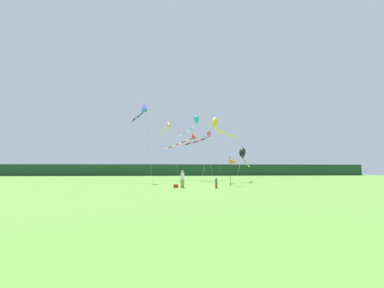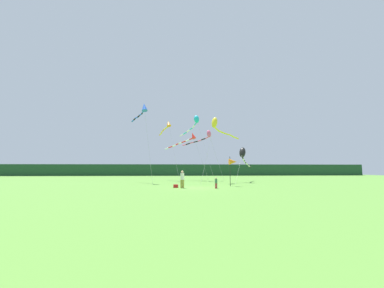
{
  "view_description": "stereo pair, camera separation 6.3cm",
  "coord_description": "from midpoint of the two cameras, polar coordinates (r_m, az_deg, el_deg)",
  "views": [
    {
      "loc": [
        -2.15,
        -24.72,
        1.98
      ],
      "look_at": [
        0.0,
        6.0,
        5.21
      ],
      "focal_mm": 22.13,
      "sensor_mm": 36.0,
      "label": 1
    },
    {
      "loc": [
        -2.09,
        -24.72,
        1.98
      ],
      "look_at": [
        0.0,
        6.0,
        5.21
      ],
      "focal_mm": 22.13,
      "sensor_mm": 36.0,
      "label": 2
    }
  ],
  "objects": [
    {
      "name": "kite_black",
      "position": [
        35.96,
        12.13,
        -2.41
      ],
      "size": [
        5.17,
        9.57,
        5.31
      ],
      "color": "#B2B2B2",
      "rests_on": "ground"
    },
    {
      "name": "kite_cyan",
      "position": [
        41.15,
        0.68,
        5.49
      ],
      "size": [
        5.2,
        9.97,
        11.24
      ],
      "color": "#B2B2B2",
      "rests_on": "ground"
    },
    {
      "name": "kite_blue",
      "position": [
        35.5,
        -11.73,
        8.34
      ],
      "size": [
        4.14,
        6.73,
        11.59
      ],
      "color": "#B2B2B2",
      "rests_on": "ground"
    },
    {
      "name": "person_child",
      "position": [
        24.3,
        5.78,
        -9.16
      ],
      "size": [
        0.25,
        0.25,
        1.12
      ],
      "color": "#B23338",
      "rests_on": "ground"
    },
    {
      "name": "kite_rainbow",
      "position": [
        41.24,
        3.2,
        1.99
      ],
      "size": [
        6.72,
        4.93,
        8.7
      ],
      "color": "#B2B2B2",
      "rests_on": "ground"
    },
    {
      "name": "ground_plane",
      "position": [
        24.89,
        0.91,
        -10.55
      ],
      "size": [
        120.0,
        120.0,
        0.0
      ],
      "primitive_type": "plane",
      "color": "#5B9338"
    },
    {
      "name": "cooler_box",
      "position": [
        25.27,
        -3.98,
        -10.09
      ],
      "size": [
        0.51,
        0.42,
        0.34
      ],
      "primitive_type": "cube",
      "color": "red",
      "rests_on": "ground"
    },
    {
      "name": "kite_red",
      "position": [
        40.77,
        -0.93,
        1.38
      ],
      "size": [
        7.42,
        5.25,
        8.24
      ],
      "color": "#B2B2B2",
      "rests_on": "ground"
    },
    {
      "name": "banner_flag_pole",
      "position": [
        27.89,
        9.76,
        -4.3
      ],
      "size": [
        0.9,
        0.7,
        3.4
      ],
      "color": "black",
      "rests_on": "ground"
    },
    {
      "name": "person_adult",
      "position": [
        24.66,
        -2.4,
        -8.26
      ],
      "size": [
        0.39,
        0.39,
        1.79
      ],
      "color": "olive",
      "rests_on": "ground"
    },
    {
      "name": "distant_treeline",
      "position": [
        69.75,
        -2.28,
        -6.28
      ],
      "size": [
        108.0,
        3.42,
        3.24
      ],
      "primitive_type": "cube",
      "color": "#1E4228",
      "rests_on": "ground"
    },
    {
      "name": "kite_orange",
      "position": [
        40.92,
        -6.07,
        4.42
      ],
      "size": [
        3.77,
        9.21,
        10.23
      ],
      "color": "#B2B2B2",
      "rests_on": "ground"
    },
    {
      "name": "kite_yellow",
      "position": [
        34.69,
        6.04,
        4.54
      ],
      "size": [
        7.0,
        7.04,
        9.47
      ],
      "color": "#B2B2B2",
      "rests_on": "ground"
    }
  ]
}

